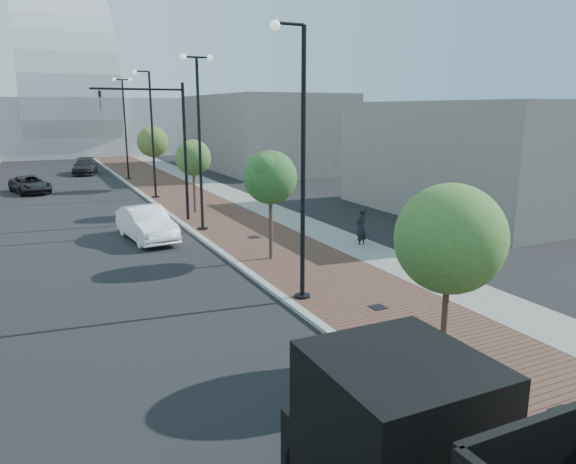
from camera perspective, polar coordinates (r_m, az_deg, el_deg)
name	(u,v)px	position (r m, az deg, el deg)	size (l,w,h in m)	color
sidewalk	(175,185)	(47.57, -11.96, 4.88)	(7.00, 140.00, 0.12)	#4C2D23
concrete_strip	(205,184)	(48.27, -8.84, 5.13)	(2.40, 140.00, 0.13)	slate
curb	(134,188)	(46.88, -16.13, 4.54)	(0.30, 140.00, 0.14)	gray
white_sedan	(146,224)	(28.17, -14.85, 0.87)	(1.80, 5.15, 1.70)	white
dark_car_mid	(30,184)	(47.31, -25.76, 4.59)	(2.27, 4.92, 1.37)	black
dark_car_far	(85,166)	(58.97, -20.81, 6.55)	(2.18, 5.36, 1.56)	black
pedestrian	(361,227)	(26.06, 7.80, 0.51)	(0.71, 0.47, 1.95)	black
streetlight_1	(300,177)	(17.87, 1.29, 5.86)	(1.44, 0.56, 9.21)	black
streetlight_2	(200,142)	(29.03, -9.40, 9.40)	(1.72, 0.56, 9.28)	black
streetlight_3	(151,140)	(40.67, -14.37, 9.49)	(1.44, 0.56, 9.21)	black
streetlight_4	(125,128)	(52.48, -16.94, 10.56)	(1.72, 0.56, 9.28)	black
traffic_mast	(169,137)	(31.69, -12.54, 9.85)	(5.09, 0.20, 8.00)	black
tree_0	(451,239)	(13.81, 16.94, -0.69)	(2.75, 2.75, 4.82)	#382619
tree_1	(271,178)	(22.95, -1.81, 5.82)	(2.36, 2.30, 4.86)	#382619
tree_2	(194,158)	(34.23, -10.02, 7.79)	(2.31, 2.24, 4.70)	#382619
tree_3	(153,142)	(45.84, -14.17, 9.29)	(2.54, 2.51, 5.17)	#382619
convention_center	(66,112)	(90.98, -22.57, 11.70)	(50.00, 30.00, 50.00)	#A8ADB2
commercial_block_ne	(262,132)	(60.62, -2.75, 10.58)	(12.00, 22.00, 8.00)	#615C58
commercial_block_e	(474,158)	(36.43, 19.21, 7.48)	(10.00, 16.00, 7.00)	slate
utility_cover_0	(564,412)	(13.65, 27.36, -16.70)	(0.50, 0.50, 0.02)	black
utility_cover_1	(378,307)	(18.19, 9.55, -7.90)	(0.50, 0.50, 0.02)	black
utility_cover_2	(254,237)	(27.49, -3.67, -0.55)	(0.50, 0.50, 0.02)	black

